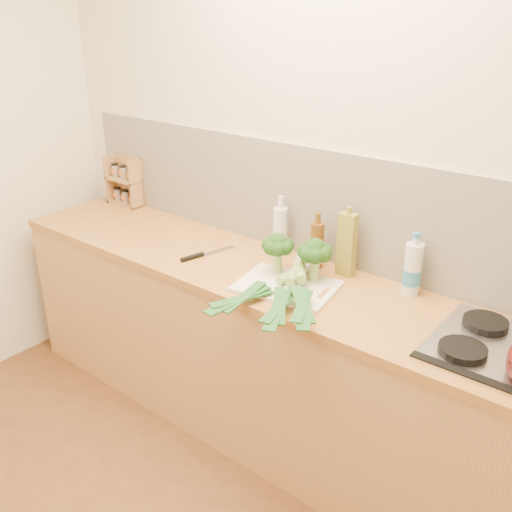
# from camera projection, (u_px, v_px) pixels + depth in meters

# --- Properties ---
(room_shell) EXTENTS (3.50, 3.50, 3.50)m
(room_shell) POSITION_uv_depth(u_px,v_px,m) (320.00, 205.00, 2.70)
(room_shell) COLOR beige
(room_shell) RESTS_ON ground
(counter) EXTENTS (3.20, 0.62, 0.90)m
(counter) POSITION_uv_depth(u_px,v_px,m) (281.00, 360.00, 2.78)
(counter) COLOR #BC814E
(counter) RESTS_ON ground
(chopping_board) EXTENTS (0.47, 0.38, 0.01)m
(chopping_board) POSITION_uv_depth(u_px,v_px,m) (287.00, 286.00, 2.51)
(chopping_board) COLOR silver
(chopping_board) RESTS_ON counter
(broccoli_left) EXTENTS (0.15, 0.15, 0.19)m
(broccoli_left) POSITION_uv_depth(u_px,v_px,m) (278.00, 246.00, 2.57)
(broccoli_left) COLOR #9BB66A
(broccoli_left) RESTS_ON chopping_board
(broccoli_right) EXTENTS (0.16, 0.16, 0.20)m
(broccoli_right) POSITION_uv_depth(u_px,v_px,m) (315.00, 252.00, 2.49)
(broccoli_right) COLOR #9BB66A
(broccoli_right) RESTS_ON chopping_board
(leek_front) EXTENTS (0.13, 0.68, 0.04)m
(leek_front) POSITION_uv_depth(u_px,v_px,m) (278.00, 281.00, 2.48)
(leek_front) COLOR white
(leek_front) RESTS_ON chopping_board
(leek_mid) EXTENTS (0.32, 0.64, 0.04)m
(leek_mid) POSITION_uv_depth(u_px,v_px,m) (290.00, 282.00, 2.43)
(leek_mid) COLOR white
(leek_mid) RESTS_ON chopping_board
(leek_back) EXTENTS (0.44, 0.59, 0.04)m
(leek_back) POSITION_uv_depth(u_px,v_px,m) (301.00, 280.00, 2.42)
(leek_back) COLOR white
(leek_back) RESTS_ON chopping_board
(chefs_knife) EXTENTS (0.10, 0.31, 0.02)m
(chefs_knife) POSITION_uv_depth(u_px,v_px,m) (199.00, 255.00, 2.81)
(chefs_knife) COLOR silver
(chefs_knife) RESTS_ON counter
(spice_rack) EXTENTS (0.25, 0.10, 0.30)m
(spice_rack) POSITION_uv_depth(u_px,v_px,m) (126.00, 184.00, 3.51)
(spice_rack) COLOR #B37D4C
(spice_rack) RESTS_ON counter
(oil_tin) EXTENTS (0.08, 0.05, 0.33)m
(oil_tin) POSITION_uv_depth(u_px,v_px,m) (347.00, 244.00, 2.57)
(oil_tin) COLOR olive
(oil_tin) RESTS_ON counter
(glass_bottle) EXTENTS (0.07, 0.07, 0.30)m
(glass_bottle) POSITION_uv_depth(u_px,v_px,m) (280.00, 230.00, 2.81)
(glass_bottle) COLOR silver
(glass_bottle) RESTS_ON counter
(amber_bottle) EXTENTS (0.06, 0.06, 0.27)m
(amber_bottle) POSITION_uv_depth(u_px,v_px,m) (317.00, 244.00, 2.66)
(amber_bottle) COLOR #5F3812
(amber_bottle) RESTS_ON counter
(water_bottle) EXTENTS (0.08, 0.08, 0.26)m
(water_bottle) POSITION_uv_depth(u_px,v_px,m) (412.00, 270.00, 2.41)
(water_bottle) COLOR silver
(water_bottle) RESTS_ON counter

